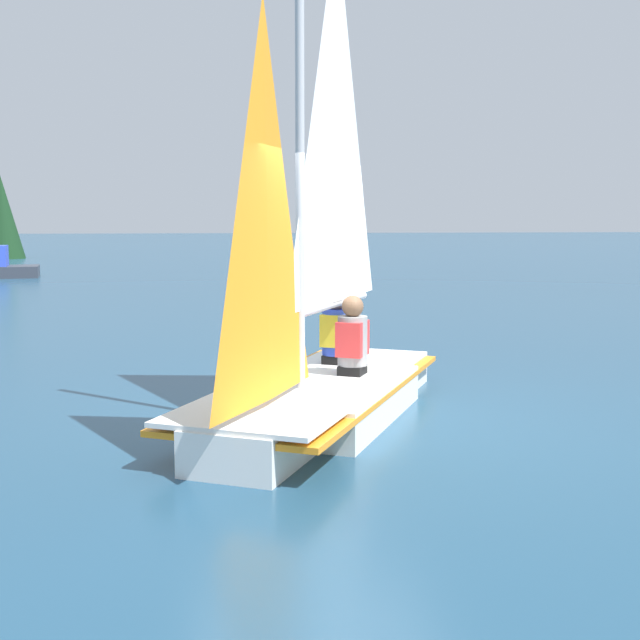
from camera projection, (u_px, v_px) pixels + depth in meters
The scene contains 4 objects.
ground_plane at pixel (320, 418), 7.80m from camera, with size 260.00×260.00×0.00m, color navy.
sailboat_main at pixel (320, 346), 7.72m from camera, with size 3.31×4.29×4.93m.
sailor_helm at pixel (352, 349), 8.09m from camera, with size 0.41×0.42×1.16m.
sailor_crew at pixel (336, 339), 8.74m from camera, with size 0.41×0.42×1.16m.
Camera 1 is at (-1.41, -7.50, 1.90)m, focal length 45.00 mm.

